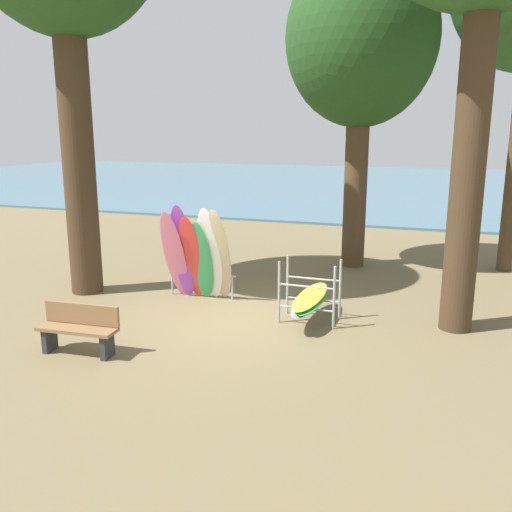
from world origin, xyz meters
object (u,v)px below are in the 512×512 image
Objects in this scene: leaning_board_pile at (196,256)px; board_storage_rack at (311,298)px; park_bench at (79,328)px; tree_mid_behind at (361,42)px.

leaning_board_pile is 1.04× the size of board_storage_rack.
board_storage_rack is 4.43m from park_bench.
board_storage_rack is at bearing 40.75° from park_bench.
tree_mid_behind is 3.96× the size of board_storage_rack.
tree_mid_behind reaches higher than park_bench.
tree_mid_behind is 7.21m from leaning_board_pile.
tree_mid_behind is 10.16m from park_bench.
tree_mid_behind is at bearing 66.63° from park_bench.
park_bench is at bearing -100.32° from leaning_board_pile.
tree_mid_behind is 3.81× the size of leaning_board_pile.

